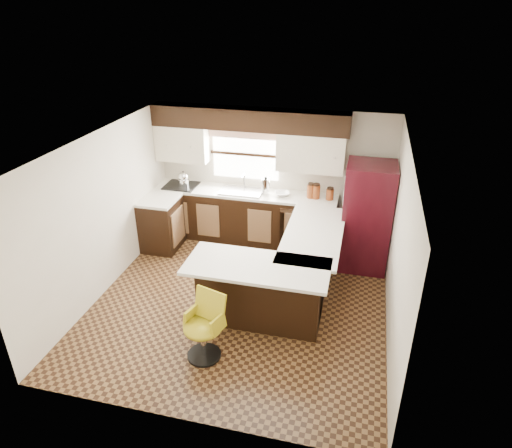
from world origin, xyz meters
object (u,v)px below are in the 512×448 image
(refrigerator, at_px, (367,217))
(bar_chair, at_px, (202,328))
(peninsula_long, at_px, (308,261))
(peninsula_return, at_px, (260,293))

(refrigerator, bearing_deg, bar_chair, -124.16)
(peninsula_long, xyz_separation_m, bar_chair, (-1.04, -1.85, -0.01))
(peninsula_long, distance_m, peninsula_return, 1.11)
(peninsula_long, distance_m, refrigerator, 1.25)
(peninsula_long, height_order, peninsula_return, same)
(bar_chair, bearing_deg, peninsula_long, 77.79)
(peninsula_return, distance_m, refrigerator, 2.30)
(peninsula_long, relative_size, refrigerator, 1.09)
(refrigerator, height_order, bar_chair, refrigerator)
(peninsula_long, bearing_deg, bar_chair, -119.35)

